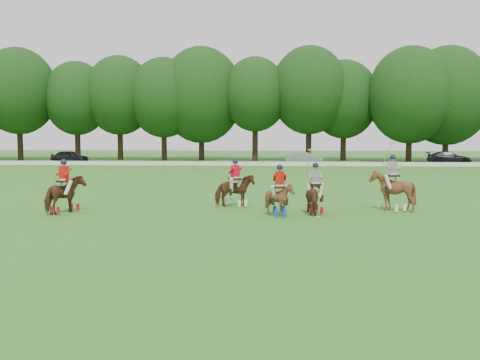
# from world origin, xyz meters

# --- Properties ---
(ground) EXTENTS (180.00, 180.00, 0.00)m
(ground) POSITION_xyz_m (0.00, 0.00, 0.00)
(ground) COLOR #24671D
(ground) RESTS_ON ground
(tree_line) EXTENTS (117.98, 14.32, 14.75)m
(tree_line) POSITION_xyz_m (0.26, 48.05, 8.23)
(tree_line) COLOR black
(tree_line) RESTS_ON ground
(boundary_rail) EXTENTS (120.00, 0.10, 0.44)m
(boundary_rail) POSITION_xyz_m (0.00, 38.00, 0.22)
(boundary_rail) COLOR white
(boundary_rail) RESTS_ON ground
(car_left) EXTENTS (4.43, 2.13, 1.46)m
(car_left) POSITION_xyz_m (-21.63, 42.50, 0.73)
(car_left) COLOR black
(car_left) RESTS_ON ground
(car_mid) EXTENTS (4.30, 2.12, 1.36)m
(car_mid) POSITION_xyz_m (5.83, 42.50, 0.68)
(car_mid) COLOR #95959A
(car_mid) RESTS_ON ground
(car_right) EXTENTS (5.06, 2.69, 1.39)m
(car_right) POSITION_xyz_m (21.94, 42.50, 0.70)
(car_right) COLOR black
(car_right) RESTS_ON ground
(polo_red_a) EXTENTS (1.49, 2.07, 2.30)m
(polo_red_a) POSITION_xyz_m (-6.45, 3.33, 0.83)
(polo_red_a) COLOR #4E2614
(polo_red_a) RESTS_ON ground
(polo_red_b) EXTENTS (1.97, 1.95, 2.23)m
(polo_red_b) POSITION_xyz_m (0.67, 5.85, 0.79)
(polo_red_b) COLOR #4E2614
(polo_red_b) RESTS_ON ground
(polo_red_c) EXTENTS (1.22, 1.35, 2.14)m
(polo_red_c) POSITION_xyz_m (2.71, 3.09, 0.75)
(polo_red_c) COLOR #4E2614
(polo_red_c) RESTS_ON ground
(polo_stripe_a) EXTENTS (1.10, 1.81, 2.72)m
(polo_stripe_a) POSITION_xyz_m (4.22, 3.90, 0.78)
(polo_stripe_a) COLOR #4E2614
(polo_stripe_a) RESTS_ON ground
(polo_stripe_b) EXTENTS (1.97, 2.06, 3.02)m
(polo_stripe_b) POSITION_xyz_m (7.67, 5.07, 0.91)
(polo_stripe_b) COLOR #4E2614
(polo_stripe_b) RESTS_ON ground
(polo_ball) EXTENTS (0.09, 0.09, 0.09)m
(polo_ball) POSITION_xyz_m (4.27, 2.72, 0.04)
(polo_ball) COLOR white
(polo_ball) RESTS_ON ground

